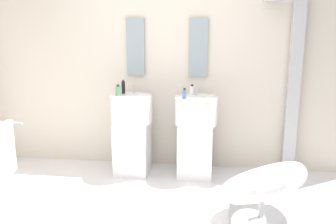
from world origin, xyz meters
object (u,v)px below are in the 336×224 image
at_px(pedestal_sink_left, 132,131).
at_px(lounge_chair, 263,187).
at_px(shower_column, 293,85).
at_px(towel_rack, 4,150).
at_px(soap_bottle_black, 123,87).
at_px(soap_bottle_blue, 184,94).
at_px(soap_bottle_white, 192,90).
at_px(pedestal_sink_right, 196,133).
at_px(soap_bottle_green, 118,91).

height_order(pedestal_sink_left, lounge_chair, pedestal_sink_left).
relative_size(shower_column, towel_rack, 2.16).
relative_size(soap_bottle_black, soap_bottle_blue, 1.33).
bearing_deg(lounge_chair, soap_bottle_blue, 131.25).
bearing_deg(soap_bottle_black, soap_bottle_blue, -17.47).
relative_size(pedestal_sink_left, shower_column, 0.52).
distance_m(pedestal_sink_left, shower_column, 1.96).
xyz_separation_m(pedestal_sink_left, shower_column, (1.87, 0.24, 0.55)).
distance_m(soap_bottle_white, soap_bottle_blue, 0.28).
bearing_deg(lounge_chair, pedestal_sink_right, 122.97).
bearing_deg(towel_rack, lounge_chair, 2.65).
height_order(pedestal_sink_left, towel_rack, pedestal_sink_left).
bearing_deg(lounge_chair, shower_column, 70.54).
height_order(lounge_chair, soap_bottle_white, soap_bottle_white).
bearing_deg(towel_rack, soap_bottle_white, 37.48).
distance_m(towel_rack, soap_bottle_blue, 1.93).
xyz_separation_m(shower_column, soap_bottle_blue, (-1.23, -0.36, -0.07)).
height_order(lounge_chair, soap_bottle_black, soap_bottle_black).
bearing_deg(soap_bottle_white, lounge_chair, -58.25).
bearing_deg(towel_rack, soap_bottle_blue, 32.25).
bearing_deg(shower_column, soap_bottle_blue, -163.55).
relative_size(soap_bottle_green, soap_bottle_blue, 1.06).
height_order(pedestal_sink_right, soap_bottle_black, soap_bottle_black).
distance_m(shower_column, soap_bottle_black, 1.99).
bearing_deg(soap_bottle_blue, lounge_chair, -48.75).
xyz_separation_m(soap_bottle_white, soap_bottle_blue, (-0.07, -0.27, 0.00)).
xyz_separation_m(pedestal_sink_left, soap_bottle_white, (0.70, 0.15, 0.49)).
relative_size(pedestal_sink_right, towel_rack, 1.11).
height_order(pedestal_sink_left, soap_bottle_black, soap_bottle_black).
bearing_deg(pedestal_sink_right, soap_bottle_white, 112.25).
distance_m(soap_bottle_white, soap_bottle_black, 0.83).
xyz_separation_m(pedestal_sink_right, soap_bottle_green, (-0.91, -0.03, 0.49)).
xyz_separation_m(shower_column, lounge_chair, (-0.45, -1.26, -0.73)).
bearing_deg(shower_column, lounge_chair, -109.46).
bearing_deg(pedestal_sink_right, soap_bottle_green, -178.02).
relative_size(towel_rack, soap_bottle_white, 7.79).
bearing_deg(pedestal_sink_left, soap_bottle_white, 11.67).
bearing_deg(soap_bottle_white, soap_bottle_blue, -103.87).
bearing_deg(lounge_chair, pedestal_sink_left, 144.42).
relative_size(towel_rack, soap_bottle_green, 7.27).
distance_m(pedestal_sink_left, towel_rack, 1.48).
bearing_deg(soap_bottle_black, lounge_chair, -36.31).
bearing_deg(pedestal_sink_left, soap_bottle_green, -167.91).
bearing_deg(towel_rack, pedestal_sink_left, 49.67).
distance_m(pedestal_sink_right, lounge_chair, 1.23).
xyz_separation_m(lounge_chair, soap_bottle_white, (-0.72, 1.16, 0.66)).
distance_m(towel_rack, soap_bottle_green, 1.42).
bearing_deg(soap_bottle_blue, shower_column, 16.45).
bearing_deg(pedestal_sink_left, soap_bottle_blue, -10.83).
xyz_separation_m(pedestal_sink_left, soap_bottle_blue, (0.64, -0.12, 0.49)).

